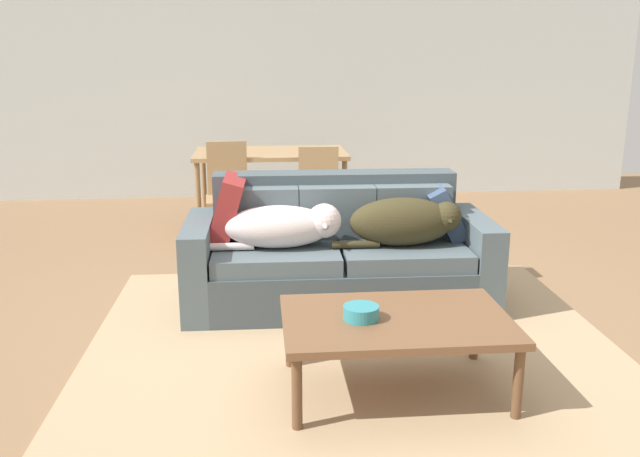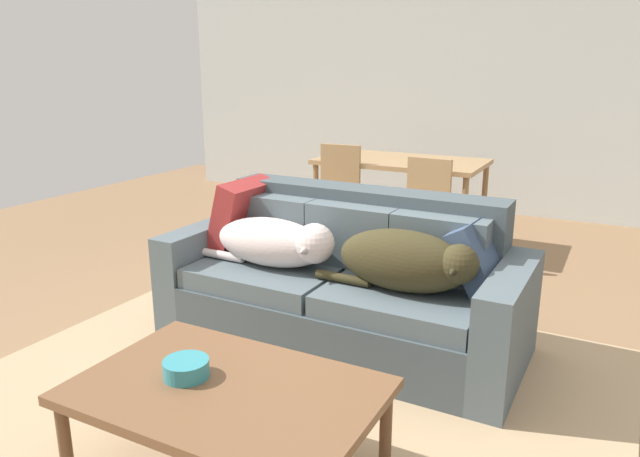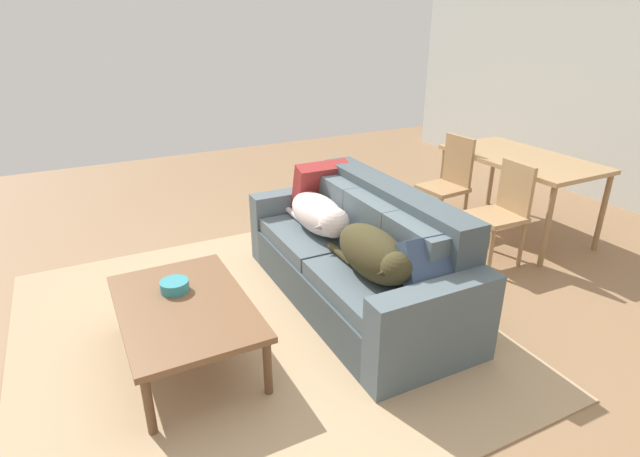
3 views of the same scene
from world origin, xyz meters
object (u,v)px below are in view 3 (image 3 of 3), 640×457
object	(u,v)px
dining_chair_near_right	(503,209)
throw_pillow_by_right_arm	(433,268)
throw_pillow_by_left_arm	(321,189)
coffee_table	(184,310)
dining_table	(521,164)
dining_chair_near_left	(449,180)
couch	(360,260)
dog_on_right_cushion	(375,255)
bowl_on_coffee_table	(175,286)
dog_on_left_cushion	(320,215)

from	to	relation	value
dining_chair_near_right	throw_pillow_by_right_arm	bearing A→B (deg)	-58.92
throw_pillow_by_left_arm	coffee_table	xyz separation A→B (m)	(0.90, -1.41, -0.28)
throw_pillow_by_right_arm	coffee_table	size ratio (longest dim) A/B	0.33
dining_table	dining_chair_near_left	distance (m)	0.69
couch	dog_on_right_cushion	bearing A→B (deg)	-20.54
throw_pillow_by_right_arm	dog_on_right_cushion	bearing A→B (deg)	-146.71
couch	bowl_on_coffee_table	bearing A→B (deg)	-90.92
throw_pillow_by_left_arm	bowl_on_coffee_table	size ratio (longest dim) A/B	2.58
throw_pillow_by_right_arm	coffee_table	distance (m)	1.54
couch	coffee_table	xyz separation A→B (m)	(0.14, -1.35, 0.04)
bowl_on_coffee_table	dining_table	distance (m)	3.45
dog_on_right_cushion	dining_chair_near_right	distance (m)	1.67
dog_on_right_cushion	bowl_on_coffee_table	bearing A→B (deg)	-111.32
throw_pillow_by_left_arm	bowl_on_coffee_table	distance (m)	1.61
couch	throw_pillow_by_left_arm	bearing A→B (deg)	176.32
dog_on_left_cushion	coffee_table	xyz separation A→B (m)	(0.51, -1.20, -0.22)
bowl_on_coffee_table	dog_on_left_cushion	bearing A→B (deg)	105.03
dog_on_left_cushion	dining_chair_near_right	bearing A→B (deg)	77.81
throw_pillow_by_right_arm	bowl_on_coffee_table	distance (m)	1.62
bowl_on_coffee_table	dining_table	size ratio (longest dim) A/B	0.12
dog_on_right_cushion	dining_chair_near_left	size ratio (longest dim) A/B	0.94
dog_on_left_cushion	dining_table	distance (m)	2.21
dog_on_right_cushion	dining_chair_near_left	bearing A→B (deg)	127.23
couch	bowl_on_coffee_table	xyz separation A→B (m)	(-0.04, -1.36, 0.11)
throw_pillow_by_right_arm	dining_chair_near_left	size ratio (longest dim) A/B	0.41
bowl_on_coffee_table	throw_pillow_by_right_arm	bearing A→B (deg)	60.06
throw_pillow_by_right_arm	dining_table	distance (m)	2.34
dog_on_left_cushion	dining_chair_near_left	world-z (taller)	dining_chair_near_left
bowl_on_coffee_table	dining_chair_near_left	distance (m)	2.99
dog_on_right_cushion	throw_pillow_by_left_arm	distance (m)	1.23
dining_chair_near_left	throw_pillow_by_left_arm	bearing A→B (deg)	-92.02
coffee_table	bowl_on_coffee_table	world-z (taller)	bowl_on_coffee_table
dog_on_right_cushion	throw_pillow_by_left_arm	xyz separation A→B (m)	(-1.20, 0.23, 0.04)
throw_pillow_by_right_arm	dining_chair_near_right	bearing A→B (deg)	118.60
dining_chair_near_left	dining_chair_near_right	world-z (taller)	dining_chair_near_left
dog_on_left_cushion	throw_pillow_by_right_arm	xyz separation A→B (m)	(1.13, 0.19, 0.02)
coffee_table	dining_chair_near_right	size ratio (longest dim) A/B	1.30
dog_on_right_cushion	bowl_on_coffee_table	distance (m)	1.29
throw_pillow_by_right_arm	dining_chair_near_left	distance (m)	2.17
dog_on_right_cushion	dining_chair_near_right	world-z (taller)	dining_chair_near_right
throw_pillow_by_left_arm	dining_table	size ratio (longest dim) A/B	0.32
dog_on_right_cushion	dining_chair_near_right	bearing A→B (deg)	106.21
throw_pillow_by_left_arm	dining_chair_near_left	size ratio (longest dim) A/B	0.50
dining_table	dining_chair_near_right	xyz separation A→B (m)	(0.42, -0.62, -0.21)
throw_pillow_by_left_arm	dining_table	world-z (taller)	throw_pillow_by_left_arm
throw_pillow_by_right_arm	dining_table	size ratio (longest dim) A/B	0.26
dining_chair_near_right	couch	bearing A→B (deg)	-87.53
dog_on_left_cushion	coffee_table	distance (m)	1.32
couch	bowl_on_coffee_table	distance (m)	1.37
dining_table	dining_chair_near_left	bearing A→B (deg)	-127.09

